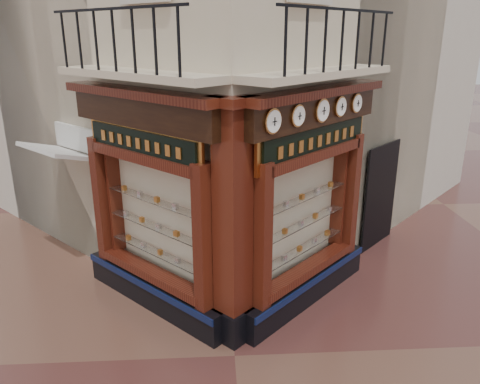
{
  "coord_description": "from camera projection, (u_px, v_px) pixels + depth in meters",
  "views": [
    {
      "loc": [
        -0.28,
        -6.13,
        4.81
      ],
      "look_at": [
        0.2,
        2.0,
        2.04
      ],
      "focal_mm": 35.0,
      "sensor_mm": 36.0,
      "label": 1
    }
  ],
  "objects": [
    {
      "name": "ground",
      "position": [
        235.0,
        356.0,
        7.35
      ],
      "size": [
        80.0,
        80.0,
        0.0
      ],
      "primitive_type": "plane",
      "color": "#4E2824",
      "rests_on": "ground"
    },
    {
      "name": "neighbour_left",
      "position": [
        135.0,
        8.0,
        13.6
      ],
      "size": [
        11.31,
        11.31,
        11.0
      ],
      "primitive_type": "cube",
      "rotation": [
        0.0,
        0.0,
        0.79
      ],
      "color": "beige",
      "rests_on": "ground"
    },
    {
      "name": "neighbour_right",
      "position": [
        303.0,
        9.0,
        13.88
      ],
      "size": [
        11.31,
        11.31,
        11.0
      ],
      "primitive_type": "cube",
      "rotation": [
        0.0,
        0.0,
        0.79
      ],
      "color": "beige",
      "rests_on": "ground"
    },
    {
      "name": "shopfront_left",
      "position": [
        149.0,
        205.0,
        8.12
      ],
      "size": [
        2.86,
        2.86,
        3.98
      ],
      "rotation": [
        0.0,
        0.0,
        2.36
      ],
      "color": "black",
      "rests_on": "ground"
    },
    {
      "name": "shopfront_right",
      "position": [
        309.0,
        202.0,
        8.28
      ],
      "size": [
        2.86,
        2.86,
        3.98
      ],
      "rotation": [
        0.0,
        0.0,
        0.79
      ],
      "color": "black",
      "rests_on": "ground"
    },
    {
      "name": "corner_pilaster",
      "position": [
        233.0,
        229.0,
        7.2
      ],
      "size": [
        0.85,
        0.85,
        3.98
      ],
      "rotation": [
        0.0,
        0.0,
        0.79
      ],
      "color": "black",
      "rests_on": "ground"
    },
    {
      "name": "balcony",
      "position": [
        229.0,
        73.0,
        7.4
      ],
      "size": [
        5.94,
        2.97,
        1.03
      ],
      "color": "beige",
      "rests_on": "ground"
    },
    {
      "name": "clock_a",
      "position": [
        273.0,
        121.0,
        6.67
      ],
      "size": [
        0.3,
        0.3,
        0.37
      ],
      "rotation": [
        0.0,
        0.0,
        0.79
      ],
      "color": "#B0773A",
      "rests_on": "ground"
    },
    {
      "name": "clock_b",
      "position": [
        298.0,
        116.0,
        7.11
      ],
      "size": [
        0.28,
        0.28,
        0.35
      ],
      "rotation": [
        0.0,
        0.0,
        0.79
      ],
      "color": "#B0773A",
      "rests_on": "ground"
    },
    {
      "name": "clock_c",
      "position": [
        322.0,
        111.0,
        7.6
      ],
      "size": [
        0.31,
        0.31,
        0.39
      ],
      "rotation": [
        0.0,
        0.0,
        0.79
      ],
      "color": "#B0773A",
      "rests_on": "ground"
    },
    {
      "name": "clock_d",
      "position": [
        340.0,
        107.0,
        8.01
      ],
      "size": [
        0.29,
        0.29,
        0.36
      ],
      "rotation": [
        0.0,
        0.0,
        0.79
      ],
      "color": "#B0773A",
      "rests_on": "ground"
    },
    {
      "name": "clock_e",
      "position": [
        356.0,
        103.0,
        8.41
      ],
      "size": [
        0.28,
        0.28,
        0.34
      ],
      "rotation": [
        0.0,
        0.0,
        0.79
      ],
      "color": "#B0773A",
      "rests_on": "ground"
    },
    {
      "name": "awning",
      "position": [
        72.0,
        267.0,
        10.17
      ],
      "size": [
        1.8,
        1.8,
        0.34
      ],
      "primitive_type": null,
      "rotation": [
        0.28,
        0.0,
        2.36
      ],
      "color": "silver",
      "rests_on": "ground"
    },
    {
      "name": "signboard_left",
      "position": [
        141.0,
        143.0,
        7.7
      ],
      "size": [
        2.1,
        2.1,
        0.56
      ],
      "rotation": [
        0.0,
        0.0,
        2.36
      ],
      "color": "#CB853B",
      "rests_on": "ground"
    },
    {
      "name": "signboard_right",
      "position": [
        316.0,
        140.0,
        7.87
      ],
      "size": [
        2.27,
        2.27,
        0.61
      ],
      "rotation": [
        0.0,
        0.0,
        0.79
      ],
      "color": "#CB853B",
      "rests_on": "ground"
    }
  ]
}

